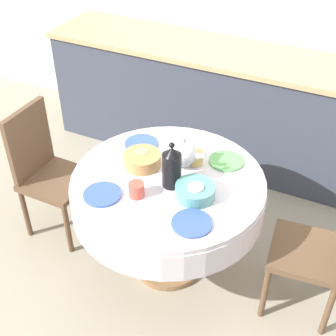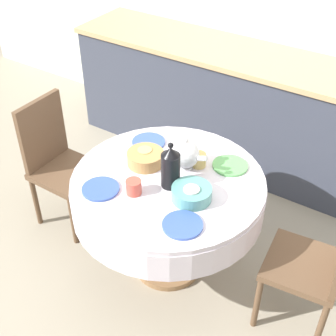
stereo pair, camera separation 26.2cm
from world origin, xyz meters
The scene contains 17 objects.
ground_plane centered at (0.00, 0.00, 0.00)m, with size 12.00×12.00×0.00m, color #9E937F.
kitchen_counter centered at (0.00, 1.36, 0.48)m, with size 3.24×0.64×0.95m.
dining_table centered at (0.00, 0.00, 0.60)m, with size 1.13×1.13×0.73m.
chair_left centered at (0.90, 0.10, 0.51)m, with size 0.44×0.44×0.93m.
chair_right centered at (-0.91, 0.01, 0.51)m, with size 0.40×0.40×0.93m.
plate_near_left centered at (-0.26, -0.28, 0.74)m, with size 0.21×0.21×0.01m, color #3856AD.
cup_near_left centered at (-0.09, -0.20, 0.78)m, with size 0.09×0.09×0.08m, color #CC4C3D.
plate_near_right centered at (0.27, -0.28, 0.74)m, with size 0.21×0.21×0.01m, color #3856AD.
cup_near_right centered at (0.21, -0.09, 0.78)m, with size 0.09×0.09×0.08m, color white.
plate_far_left centered at (-0.30, 0.24, 0.74)m, with size 0.21×0.21×0.01m, color #3856AD.
cup_far_left centered at (-0.21, 0.07, 0.78)m, with size 0.09×0.09×0.08m, color #DBB766.
plate_far_right centered at (0.24, 0.30, 0.74)m, with size 0.21×0.21×0.01m, color #5BA85B.
cup_far_right centered at (0.08, 0.21, 0.78)m, with size 0.09×0.09×0.08m, color #DBB766.
coffee_carafe centered at (0.04, -0.04, 0.86)m, with size 0.11×0.11×0.29m.
teapot centered at (0.02, 0.15, 0.83)m, with size 0.23×0.17×0.21m.
bread_basket centered at (-0.19, 0.05, 0.77)m, with size 0.22×0.22×0.08m, color #AD844C.
fruit_bowl centered at (0.20, -0.07, 0.77)m, with size 0.22×0.22×0.07m, color #569993.
Camera 1 is at (0.90, -1.87, 2.41)m, focal length 50.00 mm.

